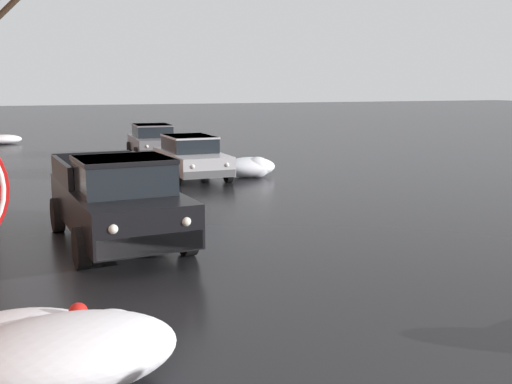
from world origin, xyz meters
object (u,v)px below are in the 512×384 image
(sedan_silver_parked_kerbside_close, at_px, (191,156))
(sedan_grey_parked_kerbside_mid, at_px, (153,140))
(pickup_truck_black_approaching_near_lane, at_px, (118,200))
(fire_hydrant, at_px, (79,334))

(sedan_silver_parked_kerbside_close, xyz_separation_m, sedan_grey_parked_kerbside_mid, (0.28, 6.35, -0.00))
(sedan_silver_parked_kerbside_close, bearing_deg, pickup_truck_black_approaching_near_lane, -116.81)
(pickup_truck_black_approaching_near_lane, xyz_separation_m, fire_hydrant, (-1.36, -4.97, -0.52))
(sedan_silver_parked_kerbside_close, bearing_deg, sedan_grey_parked_kerbside_mid, 87.49)
(pickup_truck_black_approaching_near_lane, distance_m, fire_hydrant, 5.18)
(sedan_grey_parked_kerbside_mid, xyz_separation_m, fire_hydrant, (-5.46, -18.87, -0.39))
(sedan_grey_parked_kerbside_mid, height_order, fire_hydrant, sedan_grey_parked_kerbside_mid)
(pickup_truck_black_approaching_near_lane, relative_size, sedan_silver_parked_kerbside_close, 1.17)
(pickup_truck_black_approaching_near_lane, height_order, sedan_grey_parked_kerbside_mid, pickup_truck_black_approaching_near_lane)
(pickup_truck_black_approaching_near_lane, relative_size, fire_hydrant, 6.97)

